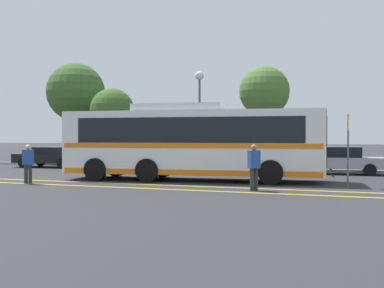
# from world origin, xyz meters

# --- Properties ---
(ground_plane) EXTENTS (220.00, 220.00, 0.00)m
(ground_plane) POSITION_xyz_m (0.00, 0.00, 0.00)
(ground_plane) COLOR #2D2D30
(lane_strip_0) EXTENTS (31.17, 0.20, 0.01)m
(lane_strip_0) POSITION_xyz_m (-0.24, -2.70, 0.00)
(lane_strip_0) COLOR gold
(lane_strip_0) RESTS_ON ground_plane
(lane_strip_1) EXTENTS (31.17, 0.20, 0.01)m
(lane_strip_1) POSITION_xyz_m (-0.24, -3.99, 0.00)
(lane_strip_1) COLOR gold
(lane_strip_1) RESTS_ON ground_plane
(curb_strip) EXTENTS (39.17, 0.36, 0.15)m
(curb_strip) POSITION_xyz_m (-0.24, 6.51, 0.07)
(curb_strip) COLOR #99999E
(curb_strip) RESTS_ON ground_plane
(transit_bus) EXTENTS (11.66, 3.71, 3.34)m
(transit_bus) POSITION_xyz_m (-0.25, -0.50, 1.73)
(transit_bus) COLOR white
(transit_bus) RESTS_ON ground_plane
(parked_car_0) EXTENTS (4.50, 2.25, 1.29)m
(parked_car_0) POSITION_xyz_m (-11.51, 4.80, 0.67)
(parked_car_0) COLOR black
(parked_car_0) RESTS_ON ground_plane
(parked_car_1) EXTENTS (4.70, 2.16, 1.39)m
(parked_car_1) POSITION_xyz_m (-5.42, 5.29, 0.72)
(parked_car_1) COLOR black
(parked_car_1) RESTS_ON ground_plane
(parked_car_2) EXTENTS (4.82, 2.03, 1.54)m
(parked_car_2) POSITION_xyz_m (0.21, 5.13, 0.77)
(parked_car_2) COLOR #4C3823
(parked_car_2) RESTS_ON ground_plane
(parked_car_3) EXTENTS (4.80, 1.93, 1.41)m
(parked_car_3) POSITION_xyz_m (5.81, 5.25, 0.71)
(parked_car_3) COLOR #9E9EA3
(parked_car_3) RESTS_ON ground_plane
(pedestrian_0) EXTENTS (0.45, 0.45, 1.65)m
(pedestrian_0) POSITION_xyz_m (3.07, -3.36, 0.93)
(pedestrian_0) COLOR #2D2D33
(pedestrian_0) RESTS_ON ground_plane
(pedestrian_1) EXTENTS (0.47, 0.36, 1.60)m
(pedestrian_1) POSITION_xyz_m (-6.13, -3.99, 0.90)
(pedestrian_1) COLOR #2D2D33
(pedestrian_1) RESTS_ON ground_plane
(bus_stop_sign) EXTENTS (0.07, 0.40, 2.76)m
(bus_stop_sign) POSITION_xyz_m (6.23, -1.07, 1.73)
(bus_stop_sign) COLOR #59595E
(bus_stop_sign) RESTS_ON ground_plane
(street_lamp) EXTENTS (0.55, 0.55, 6.04)m
(street_lamp) POSITION_xyz_m (-2.53, 7.60, 4.58)
(street_lamp) COLOR #59595E
(street_lamp) RESTS_ON ground_plane
(tree_0) EXTENTS (3.28, 3.28, 6.53)m
(tree_0) POSITION_xyz_m (1.10, 10.11, 4.87)
(tree_0) COLOR #513823
(tree_0) RESTS_ON ground_plane
(tree_1) EXTENTS (3.07, 3.07, 5.32)m
(tree_1) POSITION_xyz_m (-9.27, 8.63, 3.76)
(tree_1) COLOR #513823
(tree_1) RESTS_ON ground_plane
(tree_3) EXTENTS (4.42, 4.42, 7.56)m
(tree_3) POSITION_xyz_m (-13.41, 10.43, 5.34)
(tree_3) COLOR #513823
(tree_3) RESTS_ON ground_plane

